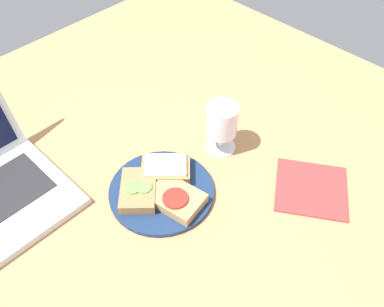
% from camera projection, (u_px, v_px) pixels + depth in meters
% --- Properties ---
extents(wooden_table, '(1.40, 1.40, 0.03)m').
position_uv_depth(wooden_table, '(175.00, 187.00, 0.93)').
color(wooden_table, '#B27F51').
rests_on(wooden_table, ground).
extents(plate, '(0.22, 0.22, 0.01)m').
position_uv_depth(plate, '(161.00, 191.00, 0.90)').
color(plate, navy).
rests_on(plate, wooden_table).
extents(sandwich_with_tomato, '(0.10, 0.12, 0.03)m').
position_uv_depth(sandwich_with_tomato, '(176.00, 198.00, 0.87)').
color(sandwich_with_tomato, '#A88456').
rests_on(sandwich_with_tomato, plate).
extents(sandwich_with_cheese, '(0.12, 0.12, 0.03)m').
position_uv_depth(sandwich_with_cheese, '(167.00, 168.00, 0.92)').
color(sandwich_with_cheese, '#937047').
rests_on(sandwich_with_cheese, plate).
extents(sandwich_with_cucumber, '(0.13, 0.13, 0.03)m').
position_uv_depth(sandwich_with_cucumber, '(138.00, 190.00, 0.88)').
color(sandwich_with_cucumber, '#937047').
rests_on(sandwich_with_cucumber, plate).
extents(wine_glass, '(0.07, 0.07, 0.12)m').
position_uv_depth(wine_glass, '(222.00, 122.00, 0.94)').
color(wine_glass, white).
rests_on(wine_glass, wooden_table).
extents(napkin, '(0.20, 0.20, 0.00)m').
position_uv_depth(napkin, '(311.00, 189.00, 0.91)').
color(napkin, '#B23333').
rests_on(napkin, wooden_table).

